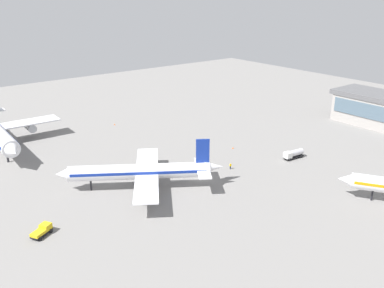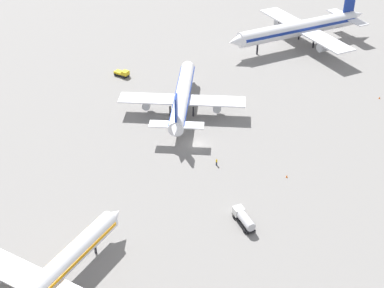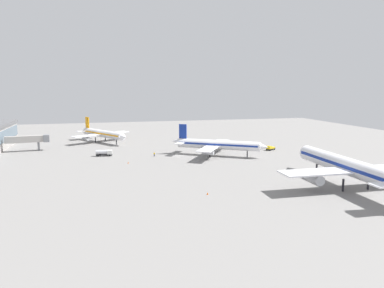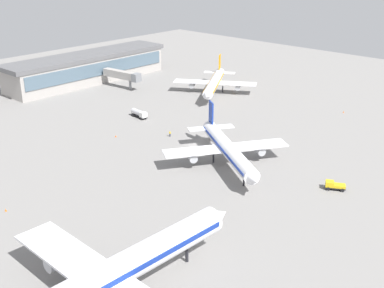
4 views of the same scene
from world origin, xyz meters
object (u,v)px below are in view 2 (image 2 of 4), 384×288
at_px(safety_cone_mid_apron, 380,98).
at_px(fuel_truck, 244,219).
at_px(safety_cone_near_gate, 287,176).
at_px(airplane_at_gate, 182,96).
at_px(ground_crew_worker, 217,162).
at_px(airplane_taxiing, 300,28).
at_px(airplane_distant, 48,279).
at_px(pushback_tractor, 122,73).

bearing_deg(safety_cone_mid_apron, fuel_truck, -157.14).
distance_m(safety_cone_near_gate, safety_cone_mid_apron, 46.34).
xyz_separation_m(airplane_at_gate, ground_crew_worker, (-4.51, -24.75, -3.57)).
xyz_separation_m(safety_cone_near_gate, safety_cone_mid_apron, (43.17, 16.85, 0.00)).
bearing_deg(airplane_taxiing, airplane_distant, 34.38).
height_order(airplane_taxiing, ground_crew_worker, airplane_taxiing).
xyz_separation_m(ground_crew_worker, safety_cone_mid_apron, (54.06, 5.75, -0.55)).
height_order(airplane_taxiing, safety_cone_near_gate, airplane_taxiing).
bearing_deg(ground_crew_worker, airplane_distant, -135.06).
bearing_deg(ground_crew_worker, pushback_tractor, 111.89).
relative_size(airplane_taxiing, fuel_truck, 8.01).
height_order(ground_crew_worker, safety_cone_mid_apron, ground_crew_worker).
bearing_deg(ground_crew_worker, airplane_taxiing, 58.72).
xyz_separation_m(ground_crew_worker, safety_cone_near_gate, (10.89, -11.11, -0.55)).
bearing_deg(pushback_tractor, airplane_at_gate, -17.41).
height_order(fuel_truck, safety_cone_near_gate, fuel_truck).
xyz_separation_m(airplane_at_gate, airplane_distant, (-47.38, -44.22, -0.16)).
xyz_separation_m(airplane_taxiing, safety_cone_mid_apron, (-3.31, -39.41, -5.43)).
xyz_separation_m(airplane_distant, safety_cone_near_gate, (53.77, 8.36, -3.96)).
xyz_separation_m(pushback_tractor, safety_cone_mid_apron, (55.29, -45.32, -0.67)).
bearing_deg(ground_crew_worker, airplane_at_gate, 100.19).
distance_m(airplane_taxiing, airplane_distant, 119.28).
bearing_deg(fuel_truck, ground_crew_worker, -9.96).
bearing_deg(safety_cone_mid_apron, safety_cone_near_gate, -158.68).
height_order(airplane_distant, safety_cone_near_gate, airplane_distant).
bearing_deg(safety_cone_near_gate, airplane_at_gate, 100.10).
relative_size(airplane_at_gate, pushback_tractor, 7.39).
xyz_separation_m(airplane_distant, pushback_tractor, (41.64, 70.54, -3.29)).
relative_size(airplane_distant, pushback_tractor, 7.18).
bearing_deg(safety_cone_mid_apron, pushback_tractor, 140.66).
relative_size(airplane_distant, safety_cone_near_gate, 57.01).
xyz_separation_m(pushback_tractor, fuel_truck, (-4.19, -70.40, 0.42)).
distance_m(airplane_taxiing, safety_cone_near_gate, 73.18).
distance_m(pushback_tractor, fuel_truck, 70.53).
height_order(airplane_at_gate, pushback_tractor, airplane_at_gate).
height_order(airplane_at_gate, safety_cone_near_gate, airplane_at_gate).
bearing_deg(airplane_taxiing, pushback_tractor, -4.19).
height_order(fuel_truck, ground_crew_worker, fuel_truck).
relative_size(airplane_at_gate, fuel_truck, 5.45).
xyz_separation_m(airplane_taxiing, ground_crew_worker, (-57.37, -45.15, -4.88)).
bearing_deg(airplane_distant, pushback_tractor, 27.39).
height_order(airplane_distant, fuel_truck, airplane_distant).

